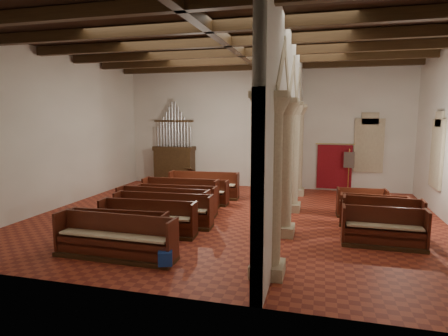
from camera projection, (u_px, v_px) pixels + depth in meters
floor at (235, 218)px, 13.21m from camera, size 14.00×14.00×0.00m
ceiling at (235, 42)px, 12.38m from camera, size 14.00×14.00×0.00m
wall_back at (262, 127)px, 18.54m from camera, size 14.00×0.02×6.00m
wall_front at (163, 146)px, 7.05m from camera, size 14.00×0.02×6.00m
wall_left at (60, 131)px, 14.55m from camera, size 0.02×12.00×6.00m
ceiling_beams at (235, 47)px, 12.40m from camera, size 13.80×11.80×0.30m
arcade at (289, 116)px, 12.26m from camera, size 0.90×11.90×6.00m
window_right_b at (438, 154)px, 13.54m from camera, size 0.03×1.00×2.20m
window_back at (369, 146)px, 17.38m from camera, size 1.00×0.03×2.20m
pipe_organ at (174, 158)px, 19.42m from camera, size 2.10×0.85×4.40m
lectern at (190, 180)px, 18.22m from camera, size 0.52×0.54×1.11m
dossal_curtain at (334, 167)px, 17.84m from camera, size 1.80×0.07×2.17m
processional_banner at (348, 177)px, 17.33m from camera, size 0.47×0.60×2.07m
hymnal_box_a at (165, 258)px, 8.75m from camera, size 0.40×0.37×0.33m
hymnal_box_b at (156, 231)px, 10.88m from camera, size 0.36×0.33×0.29m
hymnal_box_c at (203, 216)px, 12.51m from camera, size 0.33×0.29×0.28m
tube_heater_a at (90, 241)px, 10.28m from camera, size 1.02×0.49×0.11m
tube_heater_b at (95, 241)px, 10.28m from camera, size 1.08×0.29×0.11m
nave_pew_0 at (115, 244)px, 9.42m from camera, size 3.22×0.79×1.10m
nave_pew_1 at (117, 234)px, 10.36m from camera, size 2.91×0.84×0.97m
nave_pew_2 at (148, 224)px, 11.25m from camera, size 3.00×0.90×1.05m
nave_pew_3 at (163, 215)px, 12.20m from camera, size 3.28×0.89×1.06m
nave_pew_4 at (163, 210)px, 12.89m from camera, size 3.28×0.77×1.10m
nave_pew_5 at (176, 205)px, 13.52m from camera, size 2.99×0.92×1.07m
nave_pew_6 at (180, 198)px, 14.58m from camera, size 2.99×0.85×1.14m
nave_pew_7 at (193, 196)px, 15.30m from camera, size 2.92×0.69×1.00m
nave_pew_8 at (204, 189)px, 16.34m from camera, size 3.08×0.96×1.14m
aisle_pew_0 at (383, 234)px, 10.27m from camera, size 2.19×0.73×1.08m
aisle_pew_1 at (382, 222)px, 11.28m from camera, size 2.32×0.89×1.12m
aisle_pew_2 at (373, 216)px, 12.07m from camera, size 2.12×0.81×1.03m
aisle_pew_3 at (361, 207)px, 13.28m from camera, size 1.72×0.76×1.01m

